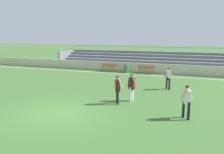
% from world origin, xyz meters
% --- Properties ---
extents(ground_plane, '(160.00, 160.00, 0.00)m').
position_xyz_m(ground_plane, '(0.00, 0.00, 0.00)').
color(ground_plane, '#3D662D').
extents(field_line_sideline, '(44.00, 0.12, 0.01)m').
position_xyz_m(field_line_sideline, '(0.00, 12.84, 0.00)').
color(field_line_sideline, white).
rests_on(field_line_sideline, ground).
extents(sideline_wall, '(48.00, 0.16, 1.02)m').
position_xyz_m(sideline_wall, '(0.00, 14.49, 0.51)').
color(sideline_wall, beige).
rests_on(sideline_wall, ground).
extents(bleacher_stand, '(23.85, 4.36, 2.50)m').
position_xyz_m(bleacher_stand, '(1.59, 17.78, 1.05)').
color(bleacher_stand, '#9EA3AD').
rests_on(bleacher_stand, ground).
extents(bench_far_right, '(1.80, 0.40, 0.90)m').
position_xyz_m(bench_far_right, '(-2.50, 13.81, 0.55)').
color(bench_far_right, '#99754C').
rests_on(bench_far_right, ground).
extents(bench_near_wall_gap, '(1.80, 0.40, 0.90)m').
position_xyz_m(bench_near_wall_gap, '(1.65, 13.81, 0.55)').
color(bench_near_wall_gap, '#99754C').
rests_on(bench_near_wall_gap, ground).
extents(trash_bin, '(0.47, 0.47, 0.93)m').
position_xyz_m(trash_bin, '(-0.53, 13.77, 0.46)').
color(trash_bin, '#2D7F3D').
rests_on(trash_bin, ground).
extents(player_dark_overlapping, '(0.54, 0.43, 1.68)m').
position_xyz_m(player_dark_overlapping, '(2.91, 3.53, 1.00)').
color(player_dark_overlapping, white).
rests_on(player_dark_overlapping, ground).
extents(player_dark_dropping_back, '(0.58, 0.48, 1.68)m').
position_xyz_m(player_dark_dropping_back, '(2.29, 2.67, 1.00)').
color(player_dark_dropping_back, black).
rests_on(player_dark_dropping_back, ground).
extents(player_white_deep_cover, '(0.63, 0.49, 1.66)m').
position_xyz_m(player_white_deep_cover, '(6.21, 1.49, 0.99)').
color(player_white_deep_cover, black).
rests_on(player_white_deep_cover, ground).
extents(player_white_wide_right, '(0.60, 0.46, 1.65)m').
position_xyz_m(player_white_wide_right, '(4.64, 7.44, 0.98)').
color(player_white_wide_right, black).
rests_on(player_white_wide_right, ground).
extents(soccer_ball, '(0.22, 0.22, 0.22)m').
position_xyz_m(soccer_ball, '(2.17, 3.14, 0.11)').
color(soccer_ball, white).
rests_on(soccer_ball, ground).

